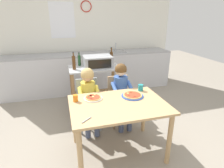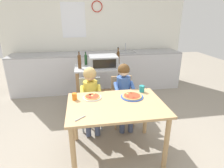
# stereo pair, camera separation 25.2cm
# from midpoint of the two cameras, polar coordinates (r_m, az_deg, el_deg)

# --- Properties ---
(ground_plane) EXTENTS (10.84, 10.84, 0.00)m
(ground_plane) POSITION_cam_midpoint_polar(r_m,az_deg,el_deg) (3.59, -5.44, -9.09)
(ground_plane) COLOR gray
(back_wall_tiled) EXTENTS (4.48, 0.14, 2.70)m
(back_wall_tiled) POSITION_cam_midpoint_polar(r_m,az_deg,el_deg) (4.81, -9.83, 15.29)
(back_wall_tiled) COLOR white
(back_wall_tiled) RESTS_ON ground
(kitchen_counter) EXTENTS (4.04, 0.60, 1.12)m
(kitchen_counter) POSITION_cam_midpoint_polar(r_m,az_deg,el_deg) (4.58, -8.55, 3.70)
(kitchen_counter) COLOR silver
(kitchen_counter) RESTS_ON ground
(kitchen_island_cart) EXTENTS (0.93, 0.56, 0.87)m
(kitchen_island_cart) POSITION_cam_midpoint_polar(r_m,az_deg,el_deg) (3.52, -7.32, 0.54)
(kitchen_island_cart) COLOR #B7BABF
(kitchen_island_cart) RESTS_ON ground
(toaster_oven) EXTENTS (0.51, 0.39, 0.20)m
(toaster_oven) POSITION_cam_midpoint_polar(r_m,az_deg,el_deg) (3.40, -6.61, 6.86)
(toaster_oven) COLOR #999BA0
(toaster_oven) RESTS_ON kitchen_island_cart
(bottle_tall_green_wine) EXTENTS (0.05, 0.05, 0.25)m
(bottle_tall_green_wine) POSITION_cam_midpoint_polar(r_m,az_deg,el_deg) (3.56, -12.06, 7.17)
(bottle_tall_green_wine) COLOR #1E4723
(bottle_tall_green_wine) RESTS_ON kitchen_island_cart
(bottle_clear_vinegar) EXTENTS (0.06, 0.06, 0.31)m
(bottle_clear_vinegar) POSITION_cam_midpoint_polar(r_m,az_deg,el_deg) (3.31, -13.83, 6.43)
(bottle_clear_vinegar) COLOR #4C2D14
(bottle_clear_vinegar) RESTS_ON kitchen_island_cart
(bottle_brown_beer) EXTENTS (0.06, 0.06, 0.31)m
(bottle_brown_beer) POSITION_cam_midpoint_polar(r_m,az_deg,el_deg) (3.67, -2.17, 8.34)
(bottle_brown_beer) COLOR #4C2D14
(bottle_brown_beer) RESTS_ON kitchen_island_cart
(dining_table) EXTENTS (1.20, 0.85, 0.74)m
(dining_table) POSITION_cam_midpoint_polar(r_m,az_deg,el_deg) (2.36, -1.10, -8.42)
(dining_table) COLOR tan
(dining_table) RESTS_ON ground
(dining_chair_left) EXTENTS (0.36, 0.36, 0.81)m
(dining_chair_left) POSITION_cam_midpoint_polar(r_m,az_deg,el_deg) (3.03, -9.74, -5.01)
(dining_chair_left) COLOR gray
(dining_chair_left) RESTS_ON ground
(dining_chair_right) EXTENTS (0.36, 0.36, 0.81)m
(dining_chair_right) POSITION_cam_midpoint_polar(r_m,az_deg,el_deg) (3.12, -0.07, -3.95)
(dining_chair_right) COLOR tan
(dining_chair_right) RESTS_ON ground
(child_in_yellow_shirt) EXTENTS (0.32, 0.42, 1.02)m
(child_in_yellow_shirt) POSITION_cam_midpoint_polar(r_m,az_deg,el_deg) (2.85, -9.70, -2.60)
(child_in_yellow_shirt) COLOR #424C6B
(child_in_yellow_shirt) RESTS_ON ground
(child_in_blue_striped_shirt) EXTENTS (0.32, 0.42, 1.05)m
(child_in_blue_striped_shirt) POSITION_cam_midpoint_polar(r_m,az_deg,el_deg) (2.93, 0.55, -1.44)
(child_in_blue_striped_shirt) COLOR #424C6B
(child_in_blue_striped_shirt) RESTS_ON ground
(pizza_plate_white) EXTENTS (0.25, 0.25, 0.03)m
(pizza_plate_white) POSITION_cam_midpoint_polar(r_m,az_deg,el_deg) (2.46, -8.78, -4.29)
(pizza_plate_white) COLOR white
(pizza_plate_white) RESTS_ON dining_table
(pizza_plate_blue_rimmed) EXTENTS (0.30, 0.30, 0.03)m
(pizza_plate_blue_rimmed) POSITION_cam_midpoint_polar(r_m,az_deg,el_deg) (2.50, 3.48, -3.59)
(pizza_plate_blue_rimmed) COLOR #3356B7
(pizza_plate_blue_rimmed) RESTS_ON dining_table
(drinking_cup_teal) EXTENTS (0.07, 0.07, 0.09)m
(drinking_cup_teal) POSITION_cam_midpoint_polar(r_m,az_deg,el_deg) (2.68, 6.18, -1.16)
(drinking_cup_teal) COLOR teal
(drinking_cup_teal) RESTS_ON dining_table
(drinking_cup_orange) EXTENTS (0.06, 0.06, 0.09)m
(drinking_cup_orange) POSITION_cam_midpoint_polar(r_m,az_deg,el_deg) (2.42, -14.16, -4.33)
(drinking_cup_orange) COLOR orange
(drinking_cup_orange) RESTS_ON dining_table
(serving_spoon) EXTENTS (0.12, 0.10, 0.01)m
(serving_spoon) POSITION_cam_midpoint_polar(r_m,az_deg,el_deg) (2.00, -11.49, -10.88)
(serving_spoon) COLOR #B7BABF
(serving_spoon) RESTS_ON dining_table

